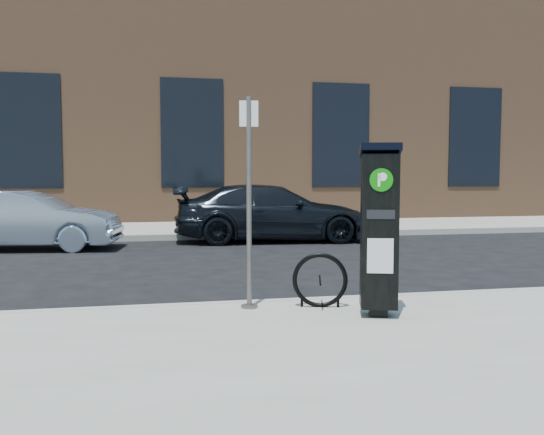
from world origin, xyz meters
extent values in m
plane|color=black|center=(0.00, 0.00, 0.00)|extent=(120.00, 120.00, 0.00)
cube|color=gray|center=(0.00, 14.00, 0.07)|extent=(60.00, 12.00, 0.15)
cube|color=#9E9B93|center=(0.00, -0.02, 0.07)|extent=(60.00, 0.12, 0.16)
cube|color=#9E9B93|center=(0.00, 8.02, 0.07)|extent=(60.00, 0.12, 0.16)
cube|color=brown|center=(0.00, 17.00, 4.00)|extent=(28.00, 10.00, 8.00)
cube|color=#59544C|center=(0.00, 17.00, 8.10)|extent=(28.00, 10.00, 0.30)
cube|color=black|center=(-5.00, 11.98, 3.00)|extent=(2.00, 0.06, 3.50)
cube|color=black|center=(0.00, 11.98, 3.00)|extent=(2.00, 0.06, 3.50)
cube|color=black|center=(5.00, 11.98, 3.00)|extent=(2.00, 0.06, 3.50)
cube|color=black|center=(10.00, 11.98, 3.00)|extent=(2.00, 0.06, 3.50)
cube|color=black|center=(1.16, -0.99, 0.20)|extent=(0.24, 0.24, 0.10)
cube|color=black|center=(1.16, -0.99, 1.07)|extent=(0.47, 0.44, 1.65)
cube|color=black|center=(1.16, -0.99, 1.94)|extent=(0.52, 0.49, 0.15)
cylinder|color=#096108|center=(1.11, -1.16, 1.62)|extent=(0.24, 0.09, 0.24)
cube|color=white|center=(1.11, -1.16, 1.62)|extent=(0.09, 0.03, 0.14)
cube|color=silver|center=(1.11, -1.16, 0.83)|extent=(0.26, 0.09, 0.37)
cube|color=black|center=(1.11, -1.16, 1.27)|extent=(0.28, 0.09, 0.10)
cylinder|color=#5B5650|center=(-0.15, -0.34, 0.16)|extent=(0.19, 0.19, 0.03)
cylinder|color=#5B5650|center=(-0.15, -0.34, 1.35)|extent=(0.06, 0.06, 2.41)
cube|color=silver|center=(-0.15, -0.34, 2.36)|extent=(0.21, 0.04, 0.29)
torus|color=black|center=(0.66, -0.48, 0.46)|extent=(0.63, 0.22, 0.64)
cylinder|color=black|center=(0.45, -0.42, 0.21)|extent=(0.03, 0.03, 0.13)
cylinder|color=black|center=(0.86, -0.53, 0.21)|extent=(0.03, 0.03, 0.13)
imported|color=#8191A5|center=(-4.00, 6.80, 0.66)|extent=(4.12, 1.87, 1.31)
imported|color=black|center=(1.69, 7.40, 0.71)|extent=(5.04, 2.35, 1.42)
camera|label=1|loc=(-1.19, -6.80, 1.68)|focal=38.00mm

